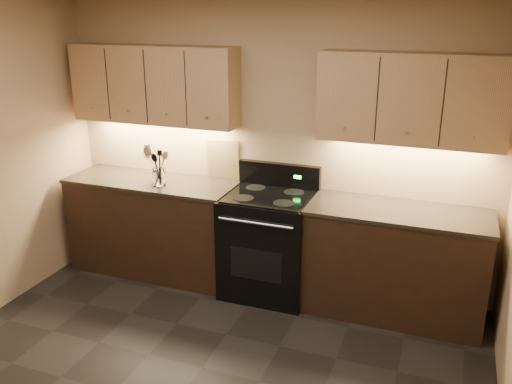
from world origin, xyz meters
TOP-DOWN VIEW (x-y plane):
  - wall_back at (0.00, 2.00)m, footprint 4.00×0.04m
  - counter_left at (-1.10, 1.70)m, footprint 1.62×0.62m
  - counter_right at (1.18, 1.70)m, footprint 1.46×0.62m
  - stove at (0.08, 1.68)m, footprint 0.76×0.68m
  - upper_cab_left at (-1.10, 1.85)m, footprint 1.60×0.30m
  - upper_cab_right at (1.18, 1.85)m, footprint 1.44×0.30m
  - outlet_plate at (-1.30, 1.99)m, footprint 0.08×0.01m
  - utensil_crock at (-0.95, 1.59)m, footprint 0.15×0.15m
  - cutting_board at (-0.48, 1.97)m, footprint 0.31×0.09m
  - wooden_spoon at (-0.98, 1.59)m, footprint 0.16×0.12m
  - black_spoon at (-0.95, 1.61)m, footprint 0.07×0.16m
  - black_turner at (-0.94, 1.57)m, footprint 0.11×0.14m
  - steel_spatula at (-0.92, 1.60)m, footprint 0.24×0.12m
  - steel_skimmer at (-0.93, 1.58)m, footprint 0.23×0.13m

SIDE VIEW (x-z plane):
  - counter_left at x=-1.10m, z-range 0.00..0.93m
  - counter_right at x=1.18m, z-range 0.00..0.93m
  - stove at x=0.08m, z-range -0.09..1.05m
  - utensil_crock at x=-0.95m, z-range 0.92..1.08m
  - wooden_spoon at x=-0.98m, z-range 0.94..1.25m
  - black_spoon at x=-0.95m, z-range 0.94..1.26m
  - black_turner at x=-0.94m, z-range 0.94..1.27m
  - steel_skimmer at x=-0.93m, z-range 0.94..1.30m
  - outlet_plate at x=-1.30m, z-range 1.06..1.18m
  - cutting_board at x=-0.48m, z-range 0.93..1.31m
  - steel_spatula at x=-0.92m, z-range 0.94..1.34m
  - wall_back at x=0.00m, z-range 0.00..2.60m
  - upper_cab_left at x=-1.10m, z-range 1.45..2.15m
  - upper_cab_right at x=1.18m, z-range 1.45..2.15m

